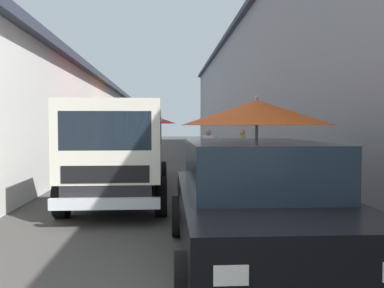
# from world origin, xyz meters

# --- Properties ---
(ground) EXTENTS (90.00, 90.00, 0.00)m
(ground) POSITION_xyz_m (13.50, 0.00, 0.00)
(ground) COLOR #3D3A38
(building_left_whitewash) EXTENTS (49.80, 7.50, 3.85)m
(building_left_whitewash) POSITION_xyz_m (15.75, 6.82, 1.93)
(building_left_whitewash) COLOR silver
(building_left_whitewash) RESTS_ON ground
(building_right_concrete) EXTENTS (49.80, 7.50, 7.02)m
(building_right_concrete) POSITION_xyz_m (15.75, -6.82, 3.52)
(building_right_concrete) COLOR gray
(building_right_concrete) RESTS_ON ground
(fruit_stall_mid_lane) EXTENTS (2.50, 2.50, 2.21)m
(fruit_stall_mid_lane) POSITION_xyz_m (9.90, 1.31, 1.76)
(fruit_stall_mid_lane) COLOR #9E9EA3
(fruit_stall_mid_lane) RESTS_ON ground
(fruit_stall_far_right) EXTENTS (2.66, 2.66, 2.16)m
(fruit_stall_far_right) POSITION_xyz_m (4.14, -1.21, 1.66)
(fruit_stall_far_right) COLOR #9E9EA3
(fruit_stall_far_right) RESTS_ON ground
(fruit_stall_far_left) EXTENTS (2.63, 2.63, 2.22)m
(fruit_stall_far_left) POSITION_xyz_m (15.30, 2.36, 1.67)
(fruit_stall_far_left) COLOR #9E9EA3
(fruit_stall_far_left) RESTS_ON ground
(hatchback_car) EXTENTS (3.92, 1.95, 1.45)m
(hatchback_car) POSITION_xyz_m (1.73, -0.66, 0.74)
(hatchback_car) COLOR black
(hatchback_car) RESTS_ON ground
(delivery_truck) EXTENTS (4.92, 1.98, 2.08)m
(delivery_truck) POSITION_xyz_m (5.06, 1.34, 1.04)
(delivery_truck) COLOR black
(delivery_truck) RESTS_ON ground
(vendor_by_crates) EXTENTS (0.59, 0.32, 1.51)m
(vendor_by_crates) POSITION_xyz_m (11.08, -2.28, 0.86)
(vendor_by_crates) COLOR #232328
(vendor_by_crates) RESTS_ON ground
(vendor_in_shade) EXTENTS (0.37, 0.56, 1.51)m
(vendor_in_shade) POSITION_xyz_m (10.57, -1.03, 0.86)
(vendor_in_shade) COLOR #665B4C
(vendor_in_shade) RESTS_ON ground
(plastic_stool) EXTENTS (0.30, 0.30, 0.43)m
(plastic_stool) POSITION_xyz_m (8.19, 1.47, 0.33)
(plastic_stool) COLOR #1E8C3F
(plastic_stool) RESTS_ON ground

